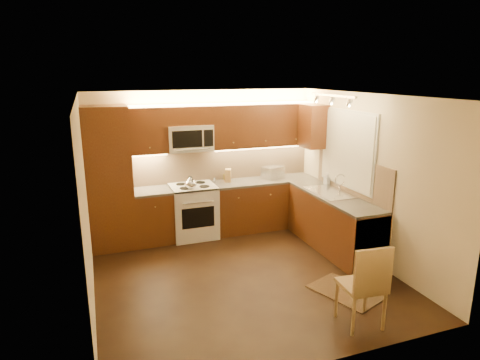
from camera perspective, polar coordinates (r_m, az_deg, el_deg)
name	(u,v)px	position (r m, az deg, el deg)	size (l,w,h in m)	color
floor	(243,275)	(6.07, 0.45, -12.86)	(4.00, 4.00, 0.01)	black
ceiling	(244,96)	(5.40, 0.51, 11.41)	(4.00, 4.00, 0.01)	beige
wall_back	(204,162)	(7.46, -4.90, 2.51)	(4.00, 0.01, 2.50)	beige
wall_front	(320,247)	(3.91, 10.91, -8.99)	(4.00, 0.01, 2.50)	beige
wall_left	(86,206)	(5.29, -20.33, -3.39)	(0.01, 4.00, 2.50)	beige
wall_right	(368,178)	(6.56, 17.08, 0.25)	(0.01, 4.00, 2.50)	beige
pantry	(109,179)	(6.96, -17.44, 0.16)	(0.70, 0.60, 2.30)	#471C0F
base_cab_back_left	(153,217)	(7.21, -11.76, -4.95)	(0.62, 0.60, 0.86)	#471C0F
counter_back_left	(152,191)	(7.08, -11.95, -1.51)	(0.62, 0.60, 0.04)	#34322F
base_cab_back_right	(264,204)	(7.73, 3.29, -3.33)	(1.92, 0.60, 0.86)	#471C0F
counter_back_right	(264,181)	(7.61, 3.34, -0.10)	(1.92, 0.60, 0.04)	#34322F
base_cab_right	(333,223)	(6.94, 12.61, -5.76)	(0.60, 2.00, 0.86)	#471C0F
counter_right	(335,196)	(6.80, 12.82, -2.20)	(0.60, 2.00, 0.04)	#34322F
dishwasher	(359,239)	(6.41, 15.97, -7.73)	(0.58, 0.60, 0.84)	silver
backsplash_back	(223,163)	(7.56, -2.31, 2.32)	(3.30, 0.02, 0.60)	tan
backsplash_right	(352,175)	(6.88, 15.00, 0.61)	(0.02, 2.00, 0.60)	tan
upper_cab_back_left	(147,130)	(7.00, -12.52, 6.62)	(0.62, 0.35, 0.75)	#471C0F
upper_cab_back_right	(262,125)	(7.53, 3.08, 7.47)	(1.92, 0.35, 0.75)	#471C0F
upper_cab_bridge	(189,115)	(7.10, -7.03, 8.75)	(0.76, 0.35, 0.31)	#471C0F
upper_cab_right_corner	(313,126)	(7.50, 9.93, 7.25)	(0.35, 0.50, 0.75)	#471C0F
stove	(193,211)	(7.30, -6.37, -4.24)	(0.76, 0.65, 0.92)	silver
microwave	(189,138)	(7.13, -6.91, 5.73)	(0.76, 0.38, 0.44)	silver
window_frame	(348,149)	(6.92, 14.48, 4.11)	(0.03, 1.44, 1.24)	silver
window_blinds	(347,149)	(6.90, 14.34, 4.10)	(0.02, 1.36, 1.16)	silver
sink	(330,188)	(6.90, 12.19, -1.11)	(0.52, 0.86, 0.15)	silver
faucet	(340,183)	(6.97, 13.48, -0.38)	(0.20, 0.04, 0.30)	silver
track_light_bar	(332,95)	(6.46, 12.46, 11.22)	(0.04, 1.20, 0.03)	silver
kettle	(191,182)	(6.93, -6.77, -0.33)	(0.19, 0.19, 0.23)	silver
toaster_oven	(273,172)	(7.71, 4.50, 1.07)	(0.36, 0.27, 0.22)	silver
knife_block	(228,175)	(7.44, -1.64, 0.65)	(0.10, 0.16, 0.23)	#9F7A47
spice_jar_a	(226,178)	(7.52, -1.90, 0.27)	(0.04, 0.04, 0.09)	silver
spice_jar_b	(224,177)	(7.57, -2.13, 0.41)	(0.04, 0.04, 0.10)	olive
spice_jar_c	(215,180)	(7.40, -3.44, 0.01)	(0.05, 0.05, 0.09)	silver
spice_jar_d	(226,178)	(7.52, -1.96, 0.26)	(0.04, 0.04, 0.09)	#AA5E33
soap_bottle	(327,179)	(7.41, 11.81, 0.20)	(0.09, 0.09, 0.20)	silver
rug	(346,292)	(5.82, 14.22, -14.55)	(0.59, 0.88, 0.01)	black
dining_chair	(361,283)	(5.00, 16.24, -13.38)	(0.44, 0.44, 1.00)	#9F7A47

